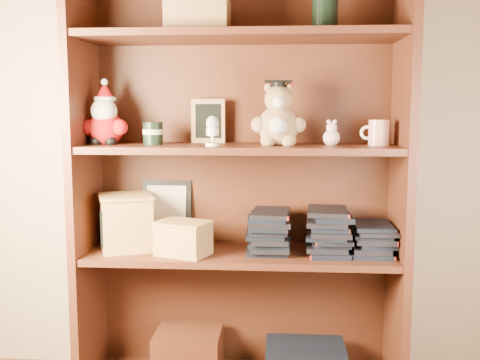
% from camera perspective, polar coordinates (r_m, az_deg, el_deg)
% --- Properties ---
extents(bookcase, '(1.20, 0.35, 1.60)m').
position_cam_1_polar(bookcase, '(2.13, 0.03, -0.92)').
color(bookcase, '#502617').
rests_on(bookcase, ground).
extents(shelf_lower, '(1.14, 0.33, 0.02)m').
position_cam_1_polar(shelf_lower, '(2.13, 0.00, -7.57)').
color(shelf_lower, '#502617').
rests_on(shelf_lower, ground).
extents(shelf_upper, '(1.14, 0.33, 0.02)m').
position_cam_1_polar(shelf_upper, '(2.06, 0.00, 3.24)').
color(shelf_upper, '#502617').
rests_on(shelf_upper, ground).
extents(santa_plush, '(0.18, 0.13, 0.25)m').
position_cam_1_polar(santa_plush, '(2.14, -13.55, 5.96)').
color(santa_plush, '#A50F0F').
rests_on(santa_plush, shelf_upper).
extents(teachers_tin, '(0.07, 0.07, 0.08)m').
position_cam_1_polar(teachers_tin, '(2.10, -8.83, 4.74)').
color(teachers_tin, black).
rests_on(teachers_tin, shelf_upper).
extents(chalkboard_plaque, '(0.13, 0.07, 0.17)m').
position_cam_1_polar(chalkboard_plaque, '(2.18, -3.24, 5.93)').
color(chalkboard_plaque, '#9E7547').
rests_on(chalkboard_plaque, shelf_upper).
extents(egg_cup, '(0.05, 0.05, 0.11)m').
position_cam_1_polar(egg_cup, '(1.99, -2.82, 5.12)').
color(egg_cup, white).
rests_on(egg_cup, shelf_upper).
extents(grad_teddy_bear, '(0.20, 0.17, 0.24)m').
position_cam_1_polar(grad_teddy_bear, '(2.04, 3.93, 6.10)').
color(grad_teddy_bear, '#A37F56').
rests_on(grad_teddy_bear, shelf_upper).
extents(pink_figurine, '(0.06, 0.06, 0.10)m').
position_cam_1_polar(pink_figurine, '(2.06, 9.27, 4.50)').
color(pink_figurine, beige).
rests_on(pink_figurine, shelf_upper).
extents(teacher_mug, '(0.10, 0.07, 0.09)m').
position_cam_1_polar(teacher_mug, '(2.08, 13.86, 4.69)').
color(teacher_mug, silver).
rests_on(teacher_mug, shelf_upper).
extents(certificate_frame, '(0.20, 0.05, 0.25)m').
position_cam_1_polar(certificate_frame, '(2.27, -7.46, -3.15)').
color(certificate_frame, black).
rests_on(certificate_frame, shelf_lower).
extents(treats_box, '(0.25, 0.25, 0.21)m').
position_cam_1_polar(treats_box, '(2.17, -11.51, -4.18)').
color(treats_box, tan).
rests_on(treats_box, shelf_lower).
extents(pencils_box, '(0.23, 0.20, 0.12)m').
position_cam_1_polar(pencils_box, '(2.07, -5.79, -5.86)').
color(pencils_box, tan).
rests_on(pencils_box, shelf_lower).
extents(book_stack_left, '(0.14, 0.20, 0.16)m').
position_cam_1_polar(book_stack_left, '(2.10, 2.90, -5.18)').
color(book_stack_left, black).
rests_on(book_stack_left, shelf_lower).
extents(book_stack_mid, '(0.14, 0.20, 0.16)m').
position_cam_1_polar(book_stack_mid, '(2.11, 9.00, -5.22)').
color(book_stack_mid, black).
rests_on(book_stack_mid, shelf_lower).
extents(book_stack_right, '(0.14, 0.20, 0.11)m').
position_cam_1_polar(book_stack_right, '(2.13, 13.37, -5.84)').
color(book_stack_right, black).
rests_on(book_stack_right, shelf_lower).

